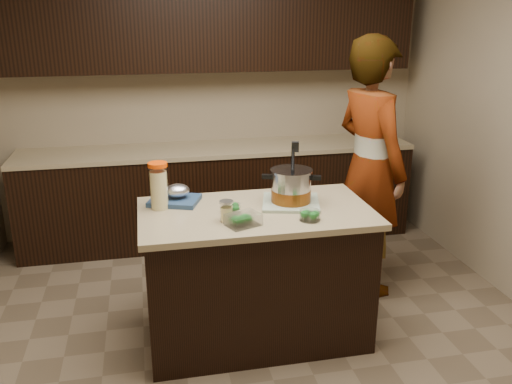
# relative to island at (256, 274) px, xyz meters

# --- Properties ---
(ground_plane) EXTENTS (4.00, 4.00, 0.00)m
(ground_plane) POSITION_rel_island_xyz_m (0.00, 0.00, -0.45)
(ground_plane) COLOR brown
(ground_plane) RESTS_ON ground
(room_shell) EXTENTS (4.04, 4.04, 2.72)m
(room_shell) POSITION_rel_island_xyz_m (0.00, 0.00, 1.26)
(room_shell) COLOR tan
(room_shell) RESTS_ON ground
(back_cabinets) EXTENTS (3.60, 0.63, 2.33)m
(back_cabinets) POSITION_rel_island_xyz_m (0.00, 1.74, 0.49)
(back_cabinets) COLOR black
(back_cabinets) RESTS_ON ground
(island) EXTENTS (1.46, 0.81, 0.90)m
(island) POSITION_rel_island_xyz_m (0.00, 0.00, 0.00)
(island) COLOR black
(island) RESTS_ON ground
(dish_towel) EXTENTS (0.44, 0.44, 0.02)m
(dish_towel) POSITION_rel_island_xyz_m (0.24, 0.06, 0.46)
(dish_towel) COLOR #56754F
(dish_towel) RESTS_ON island
(stock_pot) EXTENTS (0.37, 0.34, 0.38)m
(stock_pot) POSITION_rel_island_xyz_m (0.24, 0.06, 0.56)
(stock_pot) COLOR #B7B7BC
(stock_pot) RESTS_ON dish_towel
(lemonade_pitcher) EXTENTS (0.15, 0.15, 0.30)m
(lemonade_pitcher) POSITION_rel_island_xyz_m (-0.59, 0.16, 0.59)
(lemonade_pitcher) COLOR #DECD87
(lemonade_pitcher) RESTS_ON island
(mason_jar) EXTENTS (0.10, 0.10, 0.14)m
(mason_jar) POSITION_rel_island_xyz_m (-0.21, -0.15, 0.51)
(mason_jar) COLOR #DECD87
(mason_jar) RESTS_ON island
(broccoli_tub_left) EXTENTS (0.16, 0.16, 0.06)m
(broccoli_tub_left) POSITION_rel_island_xyz_m (-0.16, -0.02, 0.47)
(broccoli_tub_left) COLOR silver
(broccoli_tub_left) RESTS_ON island
(broccoli_tub_right) EXTENTS (0.14, 0.14, 0.06)m
(broccoli_tub_right) POSITION_rel_island_xyz_m (0.28, -0.23, 0.47)
(broccoli_tub_right) COLOR silver
(broccoli_tub_right) RESTS_ON island
(broccoli_tub_rect) EXTENTS (0.23, 0.20, 0.07)m
(broccoli_tub_rect) POSITION_rel_island_xyz_m (-0.13, -0.23, 0.48)
(broccoli_tub_rect) COLOR silver
(broccoli_tub_rect) RESTS_ON island
(blue_tray) EXTENTS (0.37, 0.34, 0.12)m
(blue_tray) POSITION_rel_island_xyz_m (-0.48, 0.24, 0.49)
(blue_tray) COLOR navy
(blue_tray) RESTS_ON island
(person) EXTENTS (0.63, 0.80, 1.94)m
(person) POSITION_rel_island_xyz_m (0.98, 0.52, 0.52)
(person) COLOR gray
(person) RESTS_ON ground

